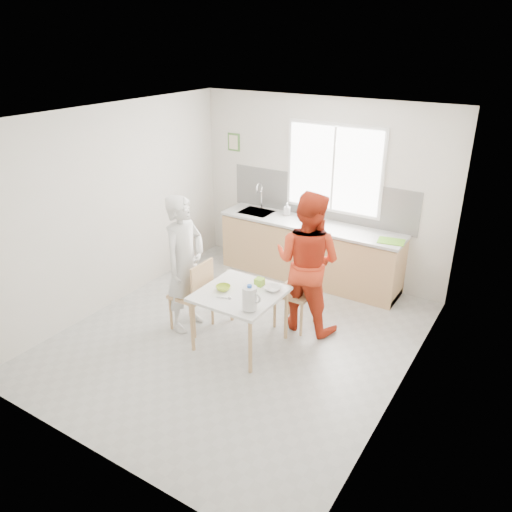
{
  "coord_description": "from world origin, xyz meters",
  "views": [
    {
      "loc": [
        2.99,
        -4.38,
        3.49
      ],
      "look_at": [
        0.13,
        0.2,
        1.08
      ],
      "focal_mm": 35.0,
      "sensor_mm": 36.0,
      "label": 1
    }
  ],
  "objects": [
    {
      "name": "green_box",
      "position": [
        0.2,
        0.18,
        0.76
      ],
      "size": [
        0.1,
        0.1,
        0.09
      ],
      "primitive_type": "cube",
      "rotation": [
        0.0,
        0.0,
        -0.0
      ],
      "color": "#8CCC2F",
      "rests_on": "dining_table"
    },
    {
      "name": "spoon",
      "position": [
        0.02,
        -0.32,
        0.72
      ],
      "size": [
        0.15,
        0.07,
        0.01
      ],
      "primitive_type": "cylinder",
      "rotation": [
        0.0,
        1.57,
        0.34
      ],
      "color": "#A5A5AA",
      "rests_on": "dining_table"
    },
    {
      "name": "soap_bottle",
      "position": [
        -0.46,
        2.07,
        1.02
      ],
      "size": [
        0.11,
        0.11,
        0.2
      ],
      "primitive_type": "imported",
      "rotation": [
        0.0,
        0.0,
        0.28
      ],
      "color": "#999999",
      "rests_on": "kitchen_counter"
    },
    {
      "name": "chair_left",
      "position": [
        -0.58,
        -0.1,
        0.52
      ],
      "size": [
        0.44,
        0.44,
        0.95
      ],
      "rotation": [
        0.0,
        0.0,
        -1.58
      ],
      "color": "tan",
      "rests_on": "ground"
    },
    {
      "name": "jar_amber",
      "position": [
        0.06,
        1.98,
        1.0
      ],
      "size": [
        0.06,
        0.06,
        0.16
      ],
      "primitive_type": "cylinder",
      "color": "brown",
      "rests_on": "kitchen_counter"
    },
    {
      "name": "chair_far",
      "position": [
        0.45,
        0.72,
        0.53
      ],
      "size": [
        0.45,
        0.45,
        0.97
      ],
      "rotation": [
        0.0,
        0.0,
        -0.0
      ],
      "color": "tan",
      "rests_on": "ground"
    },
    {
      "name": "kitchen_counter",
      "position": [
        -0.0,
        1.95,
        0.42
      ],
      "size": [
        2.84,
        0.64,
        1.37
      ],
      "color": "tan",
      "rests_on": "ground"
    },
    {
      "name": "backsplash",
      "position": [
        0.0,
        2.24,
        1.23
      ],
      "size": [
        3.0,
        0.02,
        0.65
      ],
      "primitive_type": "cube",
      "color": "white",
      "rests_on": "room_shell"
    },
    {
      "name": "bowl_white",
      "position": [
        0.4,
        0.14,
        0.74
      ],
      "size": [
        0.19,
        0.19,
        0.05
      ],
      "primitive_type": "imported",
      "rotation": [
        0.0,
        0.0,
        -0.0
      ],
      "color": "white",
      "rests_on": "dining_table"
    },
    {
      "name": "person_white",
      "position": [
        -0.72,
        -0.1,
        0.88
      ],
      "size": [
        0.42,
        0.64,
        1.76
      ],
      "primitive_type": "imported",
      "rotation": [
        0.0,
        0.0,
        1.57
      ],
      "color": "silver",
      "rests_on": "ground"
    },
    {
      "name": "wine_bottle_a",
      "position": [
        -0.16,
        2.02,
        1.08
      ],
      "size": [
        0.07,
        0.07,
        0.32
      ],
      "primitive_type": "cylinder",
      "color": "black",
      "rests_on": "kitchen_counter"
    },
    {
      "name": "window",
      "position": [
        0.2,
        2.23,
        1.7
      ],
      "size": [
        1.5,
        0.06,
        1.3
      ],
      "color": "white",
      "rests_on": "room_shell"
    },
    {
      "name": "cutting_board",
      "position": [
        1.25,
        1.86,
        0.93
      ],
      "size": [
        0.39,
        0.31,
        0.01
      ],
      "primitive_type": "cube",
      "rotation": [
        0.0,
        0.0,
        0.17
      ],
      "color": "#6AB92A",
      "rests_on": "kitchen_counter"
    },
    {
      "name": "ground",
      "position": [
        0.0,
        0.0,
        0.0
      ],
      "size": [
        4.5,
        4.5,
        0.0
      ],
      "primitive_type": "plane",
      "color": "#B7B7B2",
      "rests_on": "ground"
    },
    {
      "name": "milk_jug",
      "position": [
        0.42,
        -0.39,
        0.87
      ],
      "size": [
        0.23,
        0.16,
        0.29
      ],
      "rotation": [
        0.0,
        0.0,
        -0.0
      ],
      "color": "white",
      "rests_on": "dining_table"
    },
    {
      "name": "dining_table",
      "position": [
        0.1,
        -0.1,
        0.64
      ],
      "size": [
        0.93,
        0.93,
        0.71
      ],
      "rotation": [
        0.0,
        0.0,
        -0.0
      ],
      "color": "white",
      "rests_on": "ground"
    },
    {
      "name": "room_shell",
      "position": [
        0.0,
        0.0,
        1.64
      ],
      "size": [
        4.5,
        4.5,
        4.5
      ],
      "color": "silver",
      "rests_on": "ground"
    },
    {
      "name": "picture_frame",
      "position": [
        -1.55,
        2.23,
        1.9
      ],
      "size": [
        0.22,
        0.03,
        0.28
      ],
      "color": "#4F813A",
      "rests_on": "room_shell"
    },
    {
      "name": "wine_bottle_b",
      "position": [
        -0.07,
        2.12,
        1.07
      ],
      "size": [
        0.07,
        0.07,
        0.3
      ],
      "primitive_type": "cylinder",
      "color": "black",
      "rests_on": "kitchen_counter"
    },
    {
      "name": "person_red",
      "position": [
        0.57,
        0.7,
        0.91
      ],
      "size": [
        0.89,
        0.69,
        1.81
      ],
      "primitive_type": "imported",
      "rotation": [
        0.0,
        0.0,
        3.14
      ],
      "color": "red",
      "rests_on": "ground"
    },
    {
      "name": "bowl_green",
      "position": [
        -0.1,
        -0.15,
        0.74
      ],
      "size": [
        0.18,
        0.18,
        0.05
      ],
      "primitive_type": "imported",
      "rotation": [
        0.0,
        0.0,
        -0.0
      ],
      "color": "#A9CB2F",
      "rests_on": "dining_table"
    }
  ]
}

